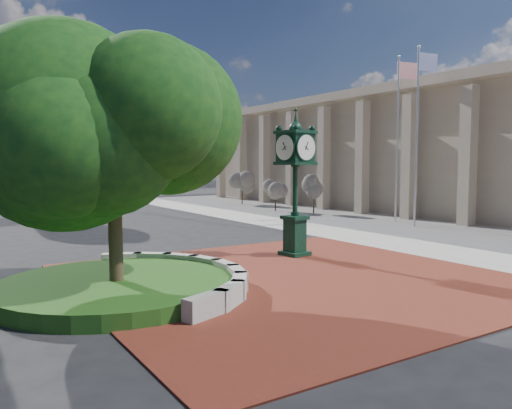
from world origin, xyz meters
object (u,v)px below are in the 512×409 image
object	(u,v)px
street_lamp_near	(122,140)
post_clock	(295,177)
flagpole_a	(397,138)
street_lamp_far	(40,148)
flagpole_b	(417,135)
parked_car	(86,192)

from	to	relation	value
street_lamp_near	post_clock	bearing A→B (deg)	-91.29
flagpole_a	street_lamp_far	bearing A→B (deg)	112.05
flagpole_b	street_lamp_near	xyz separation A→B (m)	(-10.28, 18.35, 0.19)
post_clock	flagpole_b	xyz separation A→B (m)	(10.77, 3.48, 2.03)
post_clock	flagpole_a	bearing A→B (deg)	25.43
parked_car	street_lamp_near	size ratio (longest dim) A/B	0.49
parked_car	flagpole_a	xyz separation A→B (m)	(10.45, -29.65, 4.19)
flagpole_b	post_clock	bearing A→B (deg)	-162.08
flagpole_a	street_lamp_near	xyz separation A→B (m)	(-11.00, 16.37, 0.23)
flagpole_b	street_lamp_far	bearing A→B (deg)	109.94
post_clock	flagpole_a	xyz separation A→B (m)	(11.49, 5.46, 1.99)
parked_car	street_lamp_near	world-z (taller)	street_lamp_near
flagpole_b	parked_car	bearing A→B (deg)	107.11
post_clock	flagpole_b	world-z (taller)	flagpole_b
post_clock	parked_car	xyz separation A→B (m)	(1.04, 35.12, -2.20)
parked_car	flagpole_b	world-z (taller)	flagpole_b
street_lamp_far	flagpole_a	bearing A→B (deg)	-67.95
flagpole_a	street_lamp_near	distance (m)	19.72
street_lamp_near	street_lamp_far	world-z (taller)	street_lamp_near
flagpole_a	street_lamp_far	world-z (taller)	flagpole_a
parked_car	flagpole_a	world-z (taller)	flagpole_a
post_clock	street_lamp_far	distance (m)	39.47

